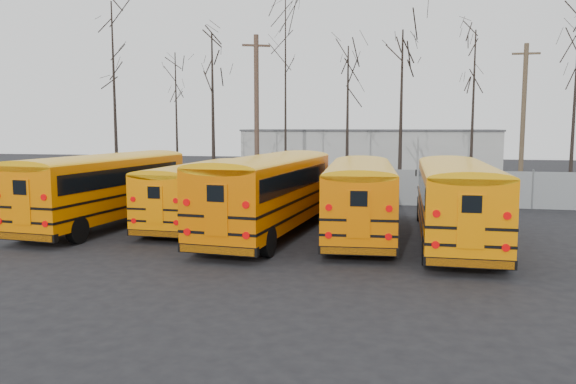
% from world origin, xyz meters
% --- Properties ---
extents(ground, '(120.00, 120.00, 0.00)m').
position_xyz_m(ground, '(0.00, 0.00, 0.00)').
color(ground, black).
rests_on(ground, ground).
extents(fence, '(40.00, 0.04, 2.00)m').
position_xyz_m(fence, '(0.00, 12.00, 1.00)').
color(fence, gray).
rests_on(fence, ground).
extents(distant_building, '(22.00, 8.00, 4.00)m').
position_xyz_m(distant_building, '(2.00, 32.00, 2.00)').
color(distant_building, '#AEAEA9').
rests_on(distant_building, ground).
extents(bus_a, '(3.61, 11.73, 3.23)m').
position_xyz_m(bus_a, '(-7.46, 2.60, 1.89)').
color(bus_a, black).
rests_on(bus_a, ground).
extents(bus_b, '(2.62, 10.13, 2.82)m').
position_xyz_m(bus_b, '(-3.55, 3.80, 1.65)').
color(bus_b, black).
rests_on(bus_b, ground).
extents(bus_c, '(3.73, 11.99, 3.31)m').
position_xyz_m(bus_c, '(0.04, 2.06, 1.94)').
color(bus_c, black).
rests_on(bus_c, ground).
extents(bus_d, '(3.30, 11.11, 3.07)m').
position_xyz_m(bus_d, '(3.62, 2.62, 1.80)').
color(bus_d, black).
rests_on(bus_d, ground).
extents(bus_e, '(2.62, 11.27, 3.15)m').
position_xyz_m(bus_e, '(7.24, 1.78, 1.84)').
color(bus_e, black).
rests_on(bus_e, ground).
extents(utility_pole_left, '(1.72, 0.88, 10.29)m').
position_xyz_m(utility_pole_left, '(-4.34, 16.22, 5.29)').
color(utility_pole_left, '#4A362A').
rests_on(utility_pole_left, ground).
extents(utility_pole_right, '(1.72, 0.30, 9.63)m').
position_xyz_m(utility_pole_right, '(12.66, 19.02, 4.95)').
color(utility_pole_right, brown).
rests_on(utility_pole_right, ground).
extents(tree_0, '(0.26, 0.26, 12.34)m').
position_xyz_m(tree_0, '(-13.28, 13.97, 6.17)').
color(tree_0, black).
rests_on(tree_0, ground).
extents(tree_1, '(0.26, 0.26, 9.27)m').
position_xyz_m(tree_1, '(-9.82, 15.85, 4.63)').
color(tree_1, black).
rests_on(tree_1, ground).
extents(tree_2, '(0.26, 0.26, 10.29)m').
position_xyz_m(tree_2, '(-6.91, 14.94, 5.14)').
color(tree_2, black).
rests_on(tree_2, ground).
extents(tree_3, '(0.26, 0.26, 12.90)m').
position_xyz_m(tree_3, '(-2.62, 17.27, 6.45)').
color(tree_3, black).
rests_on(tree_3, ground).
extents(tree_4, '(0.26, 0.26, 9.64)m').
position_xyz_m(tree_4, '(1.47, 17.84, 4.82)').
color(tree_4, black).
rests_on(tree_4, ground).
extents(tree_5, '(0.26, 0.26, 9.91)m').
position_xyz_m(tree_5, '(5.01, 13.89, 4.95)').
color(tree_5, black).
rests_on(tree_5, ground).
extents(tree_6, '(0.26, 0.26, 9.95)m').
position_xyz_m(tree_6, '(9.13, 15.09, 4.98)').
color(tree_6, black).
rests_on(tree_6, ground).
extents(tree_7, '(0.26, 0.26, 10.88)m').
position_xyz_m(tree_7, '(14.44, 14.38, 5.44)').
color(tree_7, black).
rests_on(tree_7, ground).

